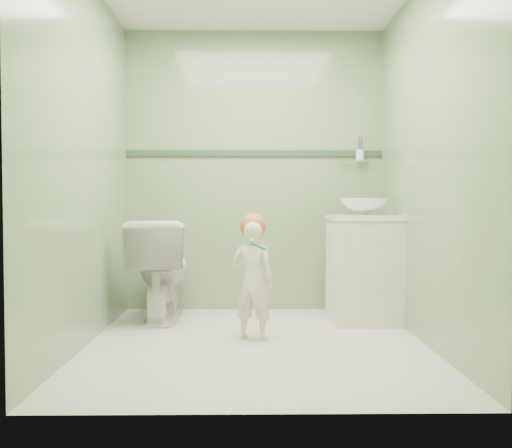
{
  "coord_description": "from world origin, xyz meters",
  "views": [
    {
      "loc": [
        -0.05,
        -3.72,
        0.92
      ],
      "look_at": [
        0.0,
        0.15,
        0.78
      ],
      "focal_mm": 40.33,
      "sensor_mm": 36.0,
      "label": 1
    }
  ],
  "objects": [
    {
      "name": "basin",
      "position": [
        0.84,
        0.7,
        0.89
      ],
      "size": [
        0.37,
        0.37,
        0.13
      ],
      "primitive_type": "imported",
      "color": "white",
      "rests_on": "counter"
    },
    {
      "name": "ground",
      "position": [
        0.0,
        0.0,
        0.0
      ],
      "size": [
        2.5,
        2.5,
        0.0
      ],
      "primitive_type": "plane",
      "color": "silver",
      "rests_on": "ground"
    },
    {
      "name": "hair_cap",
      "position": [
        -0.02,
        0.16,
        0.76
      ],
      "size": [
        0.18,
        0.18,
        0.18
      ],
      "primitive_type": "sphere",
      "color": "#C75B3B",
      "rests_on": "toddler"
    },
    {
      "name": "teal_toothbrush",
      "position": [
        0.01,
        -0.0,
        0.64
      ],
      "size": [
        0.11,
        0.14,
        0.08
      ],
      "color": "#107D7A",
      "rests_on": "toddler"
    },
    {
      "name": "toddler",
      "position": [
        -0.02,
        0.14,
        0.4
      ],
      "size": [
        0.34,
        0.27,
        0.8
      ],
      "primitive_type": "imported",
      "rotation": [
        0.0,
        0.0,
        2.83
      ],
      "color": "beige",
      "rests_on": "ground"
    },
    {
      "name": "vanity",
      "position": [
        0.84,
        0.7,
        0.4
      ],
      "size": [
        0.52,
        0.5,
        0.8
      ],
      "primitive_type": "cube",
      "color": "beige",
      "rests_on": "ground"
    },
    {
      "name": "faucet",
      "position": [
        0.84,
        0.89,
        0.97
      ],
      "size": [
        0.03,
        0.13,
        0.18
      ],
      "color": "silver",
      "rests_on": "counter"
    },
    {
      "name": "cup_holder",
      "position": [
        0.89,
        1.18,
        1.33
      ],
      "size": [
        0.26,
        0.07,
        0.21
      ],
      "color": "silver",
      "rests_on": "room_shell"
    },
    {
      "name": "counter",
      "position": [
        0.84,
        0.7,
        0.81
      ],
      "size": [
        0.54,
        0.52,
        0.04
      ],
      "primitive_type": "cube",
      "color": "white",
      "rests_on": "vanity"
    },
    {
      "name": "trim_stripe",
      "position": [
        0.0,
        1.24,
        1.35
      ],
      "size": [
        2.2,
        0.02,
        0.05
      ],
      "primitive_type": "cube",
      "color": "#2D4D32",
      "rests_on": "room_shell"
    },
    {
      "name": "toilet",
      "position": [
        -0.74,
        0.8,
        0.4
      ],
      "size": [
        0.45,
        0.78,
        0.79
      ],
      "primitive_type": "imported",
      "rotation": [
        0.0,
        0.0,
        3.13
      ],
      "color": "white",
      "rests_on": "ground"
    },
    {
      "name": "room_shell",
      "position": [
        0.0,
        0.0,
        1.2
      ],
      "size": [
        2.5,
        2.54,
        2.4
      ],
      "color": "gray",
      "rests_on": "ground"
    }
  ]
}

